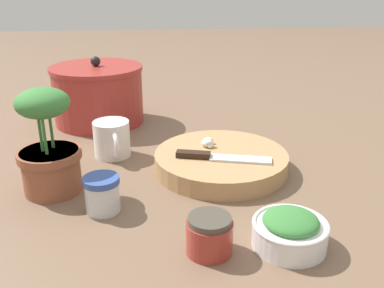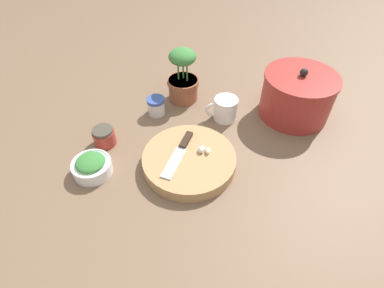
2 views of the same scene
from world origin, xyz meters
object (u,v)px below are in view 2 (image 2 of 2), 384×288
Objects in this scene: chef_knife at (180,151)px; garlic_cloves at (203,150)px; cutting_board at (189,160)px; herb_bowl at (92,166)px; stock_pot at (297,96)px; coffee_mug at (225,109)px; potted_herb at (183,79)px; spice_jar at (156,106)px; honey_jar at (104,137)px.

chef_knife is 4.79× the size of garlic_cloves.
herb_bowl is at bearing -168.06° from cutting_board.
stock_pot is at bearing 28.92° from herb_bowl.
potted_herb is (-0.17, 0.11, 0.05)m from coffee_mug.
chef_knife is 0.27m from coffee_mug.
herb_bowl is 0.57× the size of potted_herb.
potted_herb is at bearing 172.94° from stock_pot.
chef_knife is 0.96× the size of potted_herb.
spice_jar is 0.26× the size of stock_pot.
potted_herb is at bearing 50.71° from honey_jar.
chef_knife is at bearing -62.45° from spice_jar.
spice_jar is 0.23m from honey_jar.
cutting_board is 1.13× the size of stock_pot.
chef_knife is 0.78× the size of stock_pot.
garlic_cloves is at bearing 14.39° from herb_bowl.
spice_jar is 0.15m from potted_herb.
stock_pot reaches higher than garlic_cloves.
coffee_mug is at bearing -32.62° from potted_herb.
coffee_mug reaches higher than cutting_board.
garlic_cloves is 0.62× the size of spice_jar.
stock_pot is at bearing 11.99° from coffee_mug.
potted_herb is (-0.06, 0.36, 0.07)m from cutting_board.
cutting_board is 0.06m from garlic_cloves.
garlic_cloves is at bearing -105.75° from coffee_mug.
herb_bowl is 0.47× the size of stock_pot.
coffee_mug is at bearing -105.59° from chef_knife.
coffee_mug is 0.45× the size of stock_pot.
honey_jar is at bearing 2.92° from chef_knife.
cutting_board is 3.97× the size of honey_jar.
cutting_board is at bearing 170.78° from chef_knife.
cutting_board is at bearing 11.94° from herb_bowl.
stock_pot reaches higher than cutting_board.
chef_knife is at bearing -171.57° from garlic_cloves.
herb_bowl is 0.13m from honey_jar.
herb_bowl is 0.49m from potted_herb.
coffee_mug is (0.14, 0.24, -0.00)m from chef_knife.
honey_jar is at bearing 172.61° from garlic_cloves.
herb_bowl is (-0.30, -0.06, 0.01)m from cutting_board.
spice_jar is 0.32× the size of potted_herb.
spice_jar reaches higher than herb_bowl.
stock_pot is at bearing 40.82° from garlic_cloves.
garlic_cloves is (0.04, 0.02, 0.03)m from cutting_board.
herb_bowl is at bearing -89.24° from honey_jar.
stock_pot is (0.37, 0.30, 0.06)m from cutting_board.
herb_bowl is at bearing 30.46° from chef_knife.
honey_jar is (-0.27, 0.06, -0.01)m from chef_knife.
herb_bowl reaches higher than garlic_cloves.
spice_jar is (0.14, 0.31, 0.01)m from herb_bowl.
honey_jar reaches higher than cutting_board.
honey_jar reaches higher than garlic_cloves.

